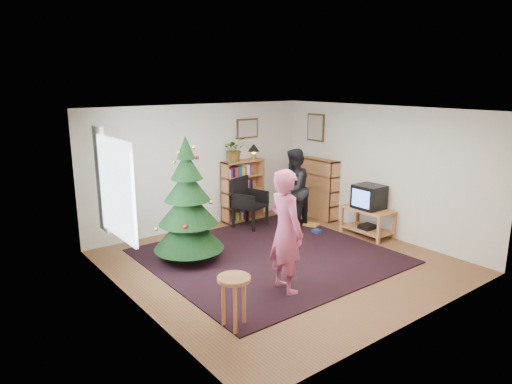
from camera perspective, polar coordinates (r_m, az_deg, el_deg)
floor at (r=7.71m, az=3.05°, el=-8.71°), size 5.00×5.00×0.00m
ceiling at (r=7.14m, az=3.30°, el=10.16°), size 5.00×5.00×0.00m
wall_back at (r=9.33m, az=-6.87°, el=3.18°), size 5.00×0.02×2.50m
wall_front at (r=5.74m, az=19.65°, el=-4.25°), size 5.00×0.02×2.50m
wall_left at (r=6.06m, az=-15.14°, el=-2.98°), size 0.02×5.00×2.50m
wall_right at (r=9.12m, az=15.21°, el=2.56°), size 0.02×5.00×2.50m
rug at (r=7.92m, az=1.63°, el=-7.99°), size 3.80×3.60×0.02m
window_pane at (r=6.55m, az=-17.05°, el=0.40°), size 0.04×1.20×1.40m
curtain at (r=7.21m, az=-18.73°, el=1.46°), size 0.06×0.35×1.60m
picture_back at (r=9.84m, az=-1.09°, el=7.94°), size 0.55×0.03×0.42m
picture_right at (r=10.15m, az=7.48°, el=8.01°), size 0.03×0.50×0.60m
christmas_tree at (r=7.55m, az=-8.50°, el=-2.29°), size 1.16×1.16×2.11m
bookshelf_back at (r=9.81m, az=-1.67°, el=0.30°), size 0.95×0.30×1.30m
bookshelf_right at (r=10.06m, az=7.84°, el=0.52°), size 0.30×0.95×1.30m
tv_stand at (r=9.12m, az=13.78°, el=-3.33°), size 0.53×0.96×0.55m
crt_tv at (r=9.00m, az=13.93°, el=-0.58°), size 0.49×0.52×0.46m
armchair at (r=9.39m, az=-1.15°, el=-1.00°), size 0.71×0.73×1.02m
stool at (r=5.58m, az=-2.77°, el=-11.98°), size 0.40×0.40×0.67m
person_standing at (r=6.41m, az=3.75°, el=-4.95°), size 0.49×0.69×1.78m
person_by_chair at (r=9.21m, az=4.70°, el=0.36°), size 0.96×0.85×1.64m
potted_plant at (r=9.53m, az=-2.68°, el=5.38°), size 0.58×0.55×0.52m
table_lamp at (r=9.82m, az=-0.28°, el=5.44°), size 0.25×0.25×0.33m
floor_clutter at (r=8.98m, az=5.30°, el=-5.18°), size 1.70×0.98×0.08m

